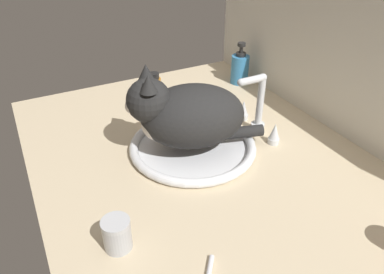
% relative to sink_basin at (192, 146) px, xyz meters
% --- Properties ---
extents(countertop, '(1.11, 0.83, 0.03)m').
position_rel_sink_basin_xyz_m(countertop, '(0.04, 0.00, -0.03)').
color(countertop, '#CCB793').
rests_on(countertop, ground).
extents(backsplash_wall, '(1.11, 0.02, 0.41)m').
position_rel_sink_basin_xyz_m(backsplash_wall, '(0.04, 0.43, 0.17)').
color(backsplash_wall, silver).
rests_on(backsplash_wall, ground).
extents(sink_basin, '(0.34, 0.34, 0.02)m').
position_rel_sink_basin_xyz_m(sink_basin, '(0.00, 0.00, 0.00)').
color(sink_basin, white).
rests_on(sink_basin, countertop).
extents(faucet, '(0.18, 0.10, 0.18)m').
position_rel_sink_basin_xyz_m(faucet, '(-0.00, 0.21, 0.06)').
color(faucet, silver).
rests_on(faucet, countertop).
extents(cat, '(0.26, 0.36, 0.22)m').
position_rel_sink_basin_xyz_m(cat, '(-0.01, -0.02, 0.10)').
color(cat, black).
rests_on(cat, sink_basin).
extents(amber_bottle, '(0.04, 0.04, 0.14)m').
position_rel_sink_basin_xyz_m(amber_bottle, '(-0.23, -0.01, 0.05)').
color(amber_bottle, '#C67A23').
rests_on(amber_bottle, countertop).
extents(metal_jar, '(0.06, 0.06, 0.07)m').
position_rel_sink_basin_xyz_m(metal_jar, '(0.23, -0.28, 0.02)').
color(metal_jar, '#B2B5BA').
rests_on(metal_jar, countertop).
extents(soap_pump_bottle, '(0.06, 0.06, 0.15)m').
position_rel_sink_basin_xyz_m(soap_pump_bottle, '(-0.31, 0.35, 0.05)').
color(soap_pump_bottle, teal).
rests_on(soap_pump_bottle, countertop).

